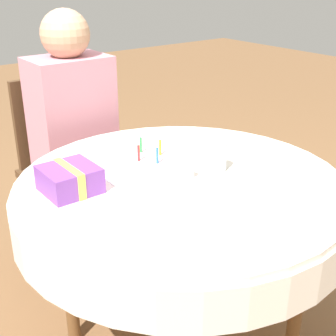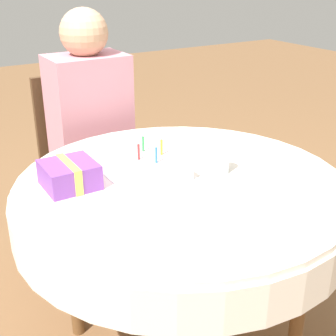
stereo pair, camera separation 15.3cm
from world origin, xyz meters
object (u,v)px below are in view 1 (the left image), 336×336
object	(u,v)px
chair	(69,163)
person	(74,120)
birthday_cake	(149,167)
gift_box	(70,179)
drinking_glass	(217,156)

from	to	relation	value
chair	person	bearing A→B (deg)	-90.00
chair	person	size ratio (longest dim) A/B	0.74
person	birthday_cake	size ratio (longest dim) A/B	5.91
person	gift_box	xyz separation A→B (m)	(-0.34, -0.63, 0.04)
chair	drinking_glass	distance (m)	0.95
person	birthday_cake	world-z (taller)	person
person	birthday_cake	xyz separation A→B (m)	(-0.09, -0.71, 0.03)
chair	person	distance (m)	0.26
person	drinking_glass	bearing A→B (deg)	-80.19
birthday_cake	gift_box	distance (m)	0.26
chair	drinking_glass	bearing A→B (deg)	-81.21
gift_box	birthday_cake	bearing A→B (deg)	-15.50
birthday_cake	drinking_glass	bearing A→B (deg)	-23.22
drinking_glass	gift_box	xyz separation A→B (m)	(-0.47, 0.16, -0.01)
chair	birthday_cake	xyz separation A→B (m)	(-0.09, -0.80, 0.28)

